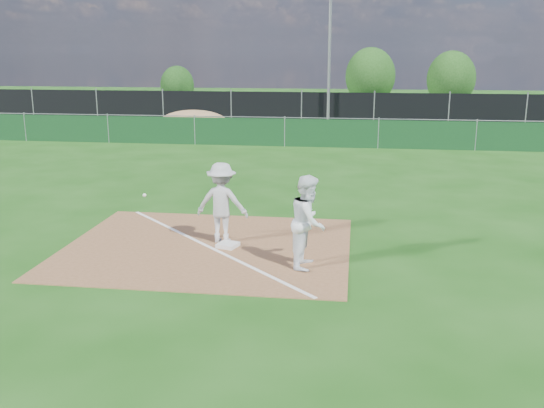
{
  "coord_description": "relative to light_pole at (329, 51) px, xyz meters",
  "views": [
    {
      "loc": [
        3.04,
        -10.96,
        4.09
      ],
      "look_at": [
        1.39,
        1.0,
        1.0
      ],
      "focal_mm": 40.0,
      "sensor_mm": 36.0,
      "label": 1
    }
  ],
  "objects": [
    {
      "name": "ground",
      "position": [
        -1.5,
        -12.7,
        -4.0
      ],
      "size": [
        90.0,
        90.0,
        0.0
      ],
      "primitive_type": "plane",
      "color": "#174B10",
      "rests_on": "ground"
    },
    {
      "name": "infield_dirt",
      "position": [
        -1.5,
        -21.7,
        -3.99
      ],
      "size": [
        6.0,
        5.0,
        0.02
      ],
      "primitive_type": "cube",
      "color": "brown",
      "rests_on": "ground"
    },
    {
      "name": "foul_line",
      "position": [
        -1.5,
        -21.7,
        -3.98
      ],
      "size": [
        5.01,
        5.01,
        0.01
      ],
      "primitive_type": "cube",
      "rotation": [
        0.0,
        0.0,
        0.79
      ],
      "color": "white",
      "rests_on": "infield_dirt"
    },
    {
      "name": "green_fence",
      "position": [
        -1.5,
        -7.7,
        -3.4
      ],
      "size": [
        44.0,
        0.05,
        1.2
      ],
      "primitive_type": "cube",
      "color": "#0E3517",
      "rests_on": "ground"
    },
    {
      "name": "dirt_mound",
      "position": [
        -6.5,
        -4.2,
        -3.42
      ],
      "size": [
        3.38,
        2.6,
        1.17
      ],
      "primitive_type": "ellipsoid",
      "color": "#A0794D",
      "rests_on": "ground"
    },
    {
      "name": "black_fence",
      "position": [
        -1.5,
        0.3,
        -3.1
      ],
      "size": [
        46.0,
        0.04,
        1.8
      ],
      "primitive_type": "cube",
      "color": "black",
      "rests_on": "ground"
    },
    {
      "name": "parking_lot",
      "position": [
        -1.5,
        5.3,
        -4.0
      ],
      "size": [
        46.0,
        9.0,
        0.01
      ],
      "primitive_type": "cube",
      "color": "black",
      "rests_on": "ground"
    },
    {
      "name": "light_pole",
      "position": [
        0.0,
        0.0,
        0.0
      ],
      "size": [
        0.16,
        0.16,
        8.0
      ],
      "primitive_type": "cylinder",
      "color": "slate",
      "rests_on": "ground"
    },
    {
      "name": "first_base",
      "position": [
        -1.07,
        -21.67,
        -3.94
      ],
      "size": [
        0.49,
        0.49,
        0.08
      ],
      "primitive_type": "cube",
      "rotation": [
        0.0,
        0.0,
        -0.31
      ],
      "color": "silver",
      "rests_on": "infield_dirt"
    },
    {
      "name": "play_at_first",
      "position": [
        -1.26,
        -21.31,
        -3.11
      ],
      "size": [
        2.28,
        0.7,
        1.74
      ],
      "color": "silver",
      "rests_on": "infield_dirt"
    },
    {
      "name": "runner",
      "position": [
        0.71,
        -22.56,
        -3.1
      ],
      "size": [
        0.77,
        0.94,
        1.8
      ],
      "primitive_type": "imported",
      "rotation": [
        0.0,
        0.0,
        1.47
      ],
      "color": "white",
      "rests_on": "ground"
    },
    {
      "name": "car_left",
      "position": [
        -6.0,
        3.9,
        -3.21
      ],
      "size": [
        4.78,
        2.43,
        1.56
      ],
      "primitive_type": "imported",
      "rotation": [
        0.0,
        0.0,
        1.44
      ],
      "color": "#B2B6BB",
      "rests_on": "parking_lot"
    },
    {
      "name": "car_mid",
      "position": [
        -1.8,
        5.18,
        -3.3
      ],
      "size": [
        4.43,
        2.77,
        1.38
      ],
      "primitive_type": "imported",
      "rotation": [
        0.0,
        0.0,
        1.91
      ],
      "color": "black",
      "rests_on": "parking_lot"
    },
    {
      "name": "car_right",
      "position": [
        2.31,
        5.68,
        -3.32
      ],
      "size": [
        4.77,
        2.26,
        1.34
      ],
      "primitive_type": "imported",
      "rotation": [
        0.0,
        0.0,
        1.65
      ],
      "color": "black",
      "rests_on": "parking_lot"
    },
    {
      "name": "tree_left",
      "position": [
        -11.74,
        10.76,
        -2.49
      ],
      "size": [
        2.47,
        2.47,
        2.94
      ],
      "color": "#382316",
      "rests_on": "ground"
    },
    {
      "name": "tree_mid",
      "position": [
        2.46,
        11.93,
        -1.8
      ],
      "size": [
        3.6,
        3.6,
        4.27
      ],
      "color": "#382316",
      "rests_on": "ground"
    },
    {
      "name": "tree_right",
      "position": [
        8.14,
        11.51,
        -1.92
      ],
      "size": [
        3.4,
        3.4,
        4.03
      ],
      "color": "#382316",
      "rests_on": "ground"
    }
  ]
}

